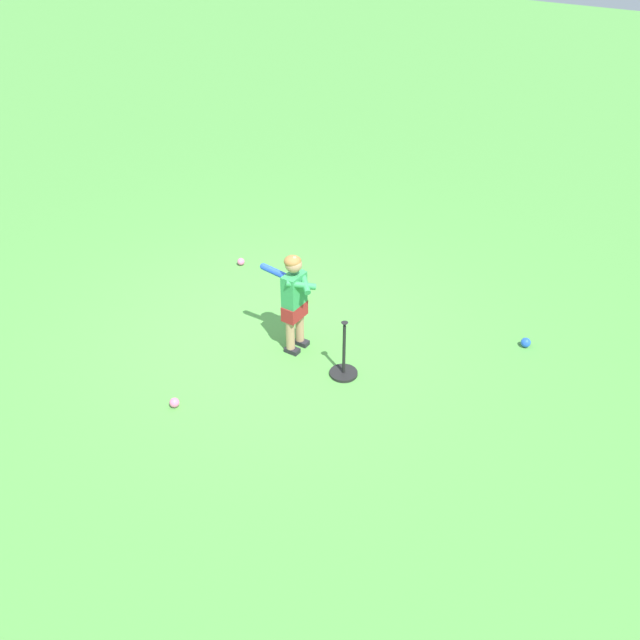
{
  "coord_description": "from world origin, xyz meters",
  "views": [
    {
      "loc": [
        5.3,
        3.75,
        4.45
      ],
      "look_at": [
        0.18,
        0.65,
        0.45
      ],
      "focal_mm": 40.79,
      "sensor_mm": 36.0,
      "label": 1
    }
  ],
  "objects_px": {
    "play_ball_far_left": "(241,262)",
    "batting_tee": "(344,366)",
    "play_ball_near_batter": "(526,343)",
    "play_ball_behind_batter": "(304,298)",
    "child_batter": "(294,295)",
    "play_ball_midfield": "(174,403)"
  },
  "relations": [
    {
      "from": "play_ball_far_left",
      "to": "play_ball_midfield",
      "type": "bearing_deg",
      "value": 23.28
    },
    {
      "from": "play_ball_behind_batter",
      "to": "play_ball_midfield",
      "type": "xyz_separation_m",
      "value": [
        2.19,
        -0.04,
        0.0
      ]
    },
    {
      "from": "play_ball_behind_batter",
      "to": "play_ball_far_left",
      "type": "bearing_deg",
      "value": -105.58
    },
    {
      "from": "child_batter",
      "to": "play_ball_far_left",
      "type": "xyz_separation_m",
      "value": [
        -1.13,
        -1.53,
        -0.6
      ]
    },
    {
      "from": "play_ball_far_left",
      "to": "batting_tee",
      "type": "bearing_deg",
      "value": 60.03
    },
    {
      "from": "child_batter",
      "to": "play_ball_far_left",
      "type": "relative_size",
      "value": 11.83
    },
    {
      "from": "play_ball_far_left",
      "to": "play_ball_midfield",
      "type": "distance_m",
      "value": 2.72
    },
    {
      "from": "child_batter",
      "to": "play_ball_behind_batter",
      "type": "relative_size",
      "value": 11.65
    },
    {
      "from": "play_ball_near_batter",
      "to": "play_ball_far_left",
      "type": "height_order",
      "value": "play_ball_near_batter"
    },
    {
      "from": "child_batter",
      "to": "play_ball_behind_batter",
      "type": "xyz_separation_m",
      "value": [
        -0.81,
        -0.41,
        -0.6
      ]
    },
    {
      "from": "play_ball_midfield",
      "to": "batting_tee",
      "type": "relative_size",
      "value": 0.15
    },
    {
      "from": "play_ball_midfield",
      "to": "play_ball_behind_batter",
      "type": "bearing_deg",
      "value": 178.92
    },
    {
      "from": "play_ball_far_left",
      "to": "batting_tee",
      "type": "xyz_separation_m",
      "value": [
        1.26,
        2.19,
        0.06
      ]
    },
    {
      "from": "child_batter",
      "to": "play_ball_midfield",
      "type": "distance_m",
      "value": 1.57
    },
    {
      "from": "child_batter",
      "to": "play_ball_near_batter",
      "type": "distance_m",
      "value": 2.48
    },
    {
      "from": "play_ball_near_batter",
      "to": "play_ball_behind_batter",
      "type": "bearing_deg",
      "value": -79.71
    },
    {
      "from": "play_ball_behind_batter",
      "to": "child_batter",
      "type": "bearing_deg",
      "value": 26.71
    },
    {
      "from": "play_ball_near_batter",
      "to": "batting_tee",
      "type": "distance_m",
      "value": 1.97
    },
    {
      "from": "batting_tee",
      "to": "play_ball_midfield",
      "type": "bearing_deg",
      "value": -41.79
    },
    {
      "from": "child_batter",
      "to": "play_ball_behind_batter",
      "type": "bearing_deg",
      "value": -153.29
    },
    {
      "from": "child_batter",
      "to": "batting_tee",
      "type": "bearing_deg",
      "value": 78.49
    },
    {
      "from": "play_ball_far_left",
      "to": "batting_tee",
      "type": "distance_m",
      "value": 2.52
    }
  ]
}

